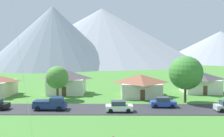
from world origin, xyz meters
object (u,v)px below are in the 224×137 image
(house_right_center, at_px, (140,85))
(tree_left_of_center, at_px, (186,73))
(parked_car_blue_east_end, at_px, (163,102))
(pickup_truck_navy_west_side, at_px, (51,103))
(house_leftmost, at_px, (67,81))
(tree_near_left, at_px, (57,78))
(parked_car_white_west_end, at_px, (119,106))
(house_left_center, at_px, (200,82))

(house_right_center, xyz_separation_m, tree_left_of_center, (7.57, -5.91, 3.10))
(parked_car_blue_east_end, xyz_separation_m, pickup_truck_navy_west_side, (-18.34, -1.86, 0.19))
(house_leftmost, height_order, parked_car_blue_east_end, house_leftmost)
(tree_left_of_center, distance_m, parked_car_blue_east_end, 7.71)
(house_leftmost, bearing_deg, pickup_truck_navy_west_side, -89.00)
(tree_near_left, distance_m, tree_left_of_center, 24.20)
(tree_near_left, distance_m, pickup_truck_navy_west_side, 8.80)
(house_right_center, bearing_deg, parked_car_white_west_end, -110.42)
(house_left_center, bearing_deg, parked_car_white_west_end, -137.43)
(house_right_center, relative_size, tree_left_of_center, 1.00)
(tree_left_of_center, height_order, parked_car_white_west_end, tree_left_of_center)
(house_right_center, bearing_deg, tree_left_of_center, -37.97)
(house_right_center, xyz_separation_m, parked_car_white_west_end, (-4.73, -12.70, -1.50))
(tree_left_of_center, bearing_deg, house_leftmost, 159.58)
(house_leftmost, height_order, house_right_center, house_leftmost)
(house_leftmost, bearing_deg, tree_near_left, -95.25)
(house_leftmost, bearing_deg, parked_car_blue_east_end, -34.02)
(pickup_truck_navy_west_side, bearing_deg, tree_near_left, 95.80)
(parked_car_white_west_end, bearing_deg, house_left_center, 42.57)
(house_right_center, bearing_deg, pickup_truck_navy_west_side, -143.50)
(house_right_center, xyz_separation_m, pickup_truck_navy_west_side, (-15.65, -11.58, -1.31))
(house_right_center, height_order, tree_near_left, tree_near_left)
(parked_car_white_west_end, bearing_deg, tree_left_of_center, 28.91)
(house_left_center, relative_size, parked_car_white_west_end, 1.92)
(parked_car_white_west_end, xyz_separation_m, pickup_truck_navy_west_side, (-10.92, 1.12, 0.19))
(house_left_center, bearing_deg, pickup_truck_navy_west_side, -151.54)
(parked_car_white_west_end, height_order, parked_car_blue_east_end, same)
(house_leftmost, relative_size, pickup_truck_navy_west_side, 1.60)
(tree_left_of_center, distance_m, pickup_truck_navy_west_side, 24.30)
(tree_left_of_center, bearing_deg, pickup_truck_navy_west_side, -166.27)
(house_right_center, distance_m, tree_near_left, 16.94)
(parked_car_blue_east_end, bearing_deg, house_leftmost, 145.98)
(house_leftmost, height_order, tree_near_left, tree_near_left)
(pickup_truck_navy_west_side, bearing_deg, parked_car_blue_east_end, 5.78)
(house_right_center, height_order, parked_car_blue_east_end, house_right_center)
(house_leftmost, height_order, pickup_truck_navy_west_side, house_leftmost)
(house_left_center, xyz_separation_m, tree_near_left, (-30.43, -7.91, 1.85))
(tree_near_left, bearing_deg, pickup_truck_navy_west_side, -84.20)
(house_leftmost, xyz_separation_m, tree_near_left, (-0.58, -6.27, 1.62))
(house_leftmost, distance_m, tree_near_left, 6.50)
(house_left_center, distance_m, parked_car_white_west_end, 25.43)
(parked_car_white_west_end, distance_m, parked_car_blue_east_end, 8.00)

